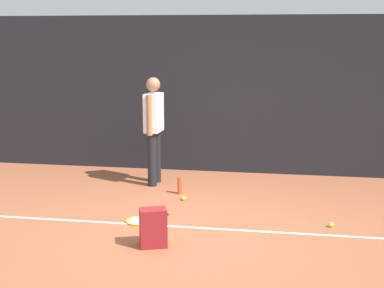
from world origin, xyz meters
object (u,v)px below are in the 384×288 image
at_px(tennis_ball_near_player, 183,198).
at_px(water_bottle, 180,186).
at_px(tennis_racket, 140,220).
at_px(tennis_ball_by_fence, 331,225).
at_px(backpack, 153,228).
at_px(tennis_player, 154,124).

bearing_deg(tennis_ball_near_player, water_bottle, 109.50).
xyz_separation_m(tennis_racket, tennis_ball_near_player, (0.39, 0.97, 0.02)).
relative_size(tennis_ball_by_fence, water_bottle, 0.26).
height_order(tennis_racket, backpack, backpack).
height_order(tennis_ball_near_player, tennis_ball_by_fence, same).
height_order(backpack, tennis_ball_near_player, backpack).
bearing_deg(backpack, tennis_ball_by_fence, -174.08).
relative_size(tennis_racket, tennis_ball_near_player, 8.51).
height_order(tennis_player, tennis_ball_by_fence, tennis_player).
distance_m(tennis_player, water_bottle, 1.09).
bearing_deg(tennis_racket, water_bottle, -146.33).
bearing_deg(tennis_player, water_bottle, -130.09).
xyz_separation_m(tennis_player, tennis_ball_by_fence, (2.62, -1.59, -0.93)).
distance_m(backpack, tennis_ball_by_fence, 2.25).
bearing_deg(tennis_racket, tennis_ball_by_fence, 139.93).
distance_m(backpack, tennis_ball_near_player, 1.75).
relative_size(tennis_player, tennis_racket, 3.03).
distance_m(tennis_racket, water_bottle, 1.32).
bearing_deg(tennis_racket, tennis_ball_near_player, -156.05).
height_order(backpack, water_bottle, backpack).
bearing_deg(tennis_player, tennis_racket, -169.02).
relative_size(tennis_ball_near_player, water_bottle, 0.26).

